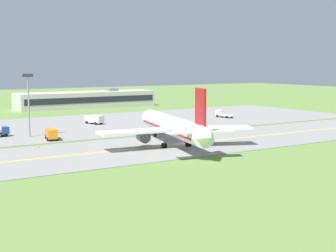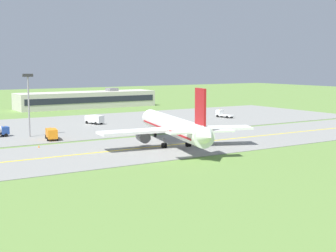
{
  "view_description": "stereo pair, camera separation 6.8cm",
  "coord_description": "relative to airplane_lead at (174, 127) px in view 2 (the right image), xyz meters",
  "views": [
    {
      "loc": [
        -58.77,
        -86.71,
        16.94
      ],
      "look_at": [
        -3.09,
        1.01,
        4.0
      ],
      "focal_mm": 53.42,
      "sensor_mm": 36.0,
      "label": 1
    },
    {
      "loc": [
        -58.71,
        -86.75,
        16.94
      ],
      "look_at": [
        -3.09,
        1.01,
        4.0
      ],
      "focal_mm": 53.42,
      "sensor_mm": 36.0,
      "label": 2
    }
  ],
  "objects": [
    {
      "name": "service_truck_pushback",
      "position": [
        43.5,
        38.57,
        -2.95
      ],
      "size": [
        3.12,
        6.65,
        2.59
      ],
      "color": "silver",
      "rests_on": "ground"
    },
    {
      "name": "service_truck_baggage",
      "position": [
        -18.39,
        21.97,
        -2.6
      ],
      "size": [
        3.35,
        6.3,
        2.6
      ],
      "color": "orange",
      "rests_on": "ground"
    },
    {
      "name": "ground_plane",
      "position": [
        3.21,
        1.46,
        -4.13
      ],
      "size": [
        500.0,
        500.0,
        0.0
      ],
      "primitive_type": "plane",
      "color": "olive"
    },
    {
      "name": "taxiway_strip",
      "position": [
        3.21,
        1.46,
        -4.08
      ],
      "size": [
        240.0,
        28.0,
        0.1
      ],
      "primitive_type": "cube",
      "color": "gray",
      "rests_on": "ground"
    },
    {
      "name": "traffic_cone_mid_edge",
      "position": [
        -24.19,
        13.06,
        -3.83
      ],
      "size": [
        0.44,
        0.44,
        0.6
      ],
      "primitive_type": "cone",
      "color": "orange",
      "rests_on": "ground"
    },
    {
      "name": "airplane_lead",
      "position": [
        0.0,
        0.0,
        0.0
      ],
      "size": [
        32.04,
        39.17,
        12.7
      ],
      "color": "white",
      "rests_on": "ground"
    },
    {
      "name": "service_truck_catering",
      "position": [
        1.84,
        43.93,
        -2.6
      ],
      "size": [
        3.74,
        6.34,
        2.6
      ],
      "color": "silver",
      "rests_on": "ground"
    },
    {
      "name": "traffic_cone_near_edge",
      "position": [
        26.11,
        13.49,
        -3.83
      ],
      "size": [
        0.44,
        0.44,
        0.6
      ],
      "primitive_type": "cone",
      "color": "orange",
      "rests_on": "ground"
    },
    {
      "name": "traffic_cone_far_edge",
      "position": [
        33.04,
        13.2,
        -3.83
      ],
      "size": [
        0.44,
        0.44,
        0.6
      ],
      "primitive_type": "cone",
      "color": "orange",
      "rests_on": "ground"
    },
    {
      "name": "terminal_building",
      "position": [
        21.66,
        95.52,
        -1.01
      ],
      "size": [
        54.49,
        12.46,
        7.4
      ],
      "color": "beige",
      "rests_on": "ground"
    },
    {
      "name": "apron_light_mast",
      "position": [
        -21.15,
        29.03,
        5.19
      ],
      "size": [
        2.4,
        0.5,
        14.7
      ],
      "color": "gray",
      "rests_on": "ground"
    },
    {
      "name": "apron_pad",
      "position": [
        13.21,
        43.46,
        -4.08
      ],
      "size": [
        140.0,
        52.0,
        0.1
      ],
      "primitive_type": "cube",
      "color": "gray",
      "rests_on": "ground"
    },
    {
      "name": "taxiway_centreline",
      "position": [
        3.21,
        1.46,
        -4.03
      ],
      "size": [
        220.0,
        0.6,
        0.01
      ],
      "primitive_type": "cube",
      "color": "yellow",
      "rests_on": "taxiway_strip"
    }
  ]
}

